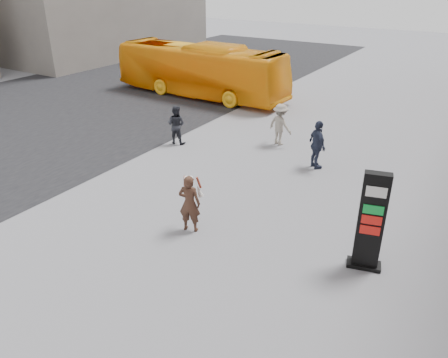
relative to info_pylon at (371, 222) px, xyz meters
The scene contains 8 objects.
ground 4.77m from the info_pylon, 163.51° to the right, with size 100.00×100.00×0.00m, color #9E9EA3.
road 17.84m from the info_pylon, 168.02° to the left, with size 16.00×60.00×0.01m, color black.
info_pylon is the anchor object (origin of this frame).
woman 4.68m from the info_pylon, 169.00° to the right, with size 0.75×0.72×1.67m.
bus 16.73m from the info_pylon, 138.62° to the left, with size 2.44×10.44×2.91m, color #FFA611.
pedestrian_a 10.00m from the info_pylon, 154.67° to the left, with size 0.78×0.61×1.60m, color #24252C.
pedestrian_b 8.36m from the info_pylon, 129.77° to the left, with size 1.11×0.64×1.71m, color gray.
pedestrian_c 5.90m from the info_pylon, 122.79° to the left, with size 1.04×0.43×1.78m, color #2B3247.
Camera 1 is at (6.13, -7.89, 6.56)m, focal length 35.00 mm.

